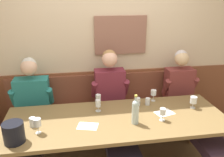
# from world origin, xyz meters

# --- Properties ---
(room_wall_back) EXTENTS (6.80, 0.12, 2.80)m
(room_wall_back) POSITION_xyz_m (0.00, 1.09, 1.40)
(room_wall_back) COLOR beige
(room_wall_back) RESTS_ON ground
(wood_wainscot_panel) EXTENTS (6.80, 0.03, 0.98)m
(wood_wainscot_panel) POSITION_xyz_m (0.00, 1.04, 0.49)
(wood_wainscot_panel) COLOR brown
(wood_wainscot_panel) RESTS_ON ground
(wall_bench) EXTENTS (2.76, 0.42, 0.94)m
(wall_bench) POSITION_xyz_m (0.00, 0.83, 0.28)
(wall_bench) COLOR brown
(wall_bench) RESTS_ON ground
(dining_table) EXTENTS (2.46, 0.92, 0.72)m
(dining_table) POSITION_xyz_m (0.00, 0.12, 0.66)
(dining_table) COLOR olive
(dining_table) RESTS_ON ground
(person_center_left_seat) EXTENTS (0.54, 1.33, 1.27)m
(person_center_left_seat) POSITION_xyz_m (-1.00, 0.44, 0.61)
(person_center_left_seat) COLOR #373031
(person_center_left_seat) RESTS_ON ground
(person_center_right_seat) EXTENTS (0.51, 1.33, 1.33)m
(person_center_right_seat) POSITION_xyz_m (0.03, 0.45, 0.64)
(person_center_right_seat) COLOR #313332
(person_center_right_seat) RESTS_ON ground
(person_left_seat) EXTENTS (0.49, 1.33, 1.29)m
(person_left_seat) POSITION_xyz_m (1.03, 0.44, 0.62)
(person_left_seat) COLOR #292740
(person_left_seat) RESTS_ON ground
(ice_bucket) EXTENTS (0.19, 0.19, 0.20)m
(ice_bucket) POSITION_xyz_m (-1.02, -0.17, 0.82)
(ice_bucket) COLOR black
(ice_bucket) RESTS_ON dining_table
(wine_bottle_green_tall) EXTENTS (0.07, 0.07, 0.33)m
(wine_bottle_green_tall) POSITION_xyz_m (0.17, -0.02, 0.87)
(wine_bottle_green_tall) COLOR #B0C9C7
(wine_bottle_green_tall) RESTS_ON dining_table
(wine_glass_left_end) EXTENTS (0.07, 0.07, 0.14)m
(wine_glass_left_end) POSITION_xyz_m (-0.18, 0.32, 0.81)
(wine_glass_left_end) COLOR silver
(wine_glass_left_end) RESTS_ON dining_table
(wine_glass_right_end) EXTENTS (0.07, 0.07, 0.14)m
(wine_glass_right_end) POSITION_xyz_m (0.48, -0.01, 0.82)
(wine_glass_right_end) COLOR silver
(wine_glass_right_end) RESTS_ON dining_table
(wine_glass_center_rear) EXTENTS (0.08, 0.08, 0.16)m
(wine_glass_center_rear) POSITION_xyz_m (-0.82, -0.05, 0.83)
(wine_glass_center_rear) COLOR silver
(wine_glass_center_rear) RESTS_ON dining_table
(wine_glass_near_bucket) EXTENTS (0.07, 0.07, 0.15)m
(wine_glass_near_bucket) POSITION_xyz_m (0.54, 0.49, 0.83)
(wine_glass_near_bucket) COLOR silver
(wine_glass_near_bucket) RESTS_ON dining_table
(wine_glass_mid_right) EXTENTS (0.08, 0.08, 0.14)m
(wine_glass_mid_right) POSITION_xyz_m (0.95, 0.22, 0.82)
(wine_glass_mid_right) COLOR silver
(wine_glass_mid_right) RESTS_ON dining_table
(wine_glass_center_front) EXTENTS (0.06, 0.06, 0.13)m
(wine_glass_center_front) POSITION_xyz_m (-0.16, 0.49, 0.81)
(wine_glass_center_front) COLOR silver
(wine_glass_center_front) RESTS_ON dining_table
(water_tumbler_left) EXTENTS (0.07, 0.07, 0.10)m
(water_tumbler_left) POSITION_xyz_m (-0.89, 0.09, 0.77)
(water_tumbler_left) COLOR silver
(water_tumbler_left) RESTS_ON dining_table
(water_tumbler_right) EXTENTS (0.07, 0.07, 0.10)m
(water_tumbler_right) POSITION_xyz_m (0.31, 0.39, 0.77)
(water_tumbler_right) COLOR silver
(water_tumbler_right) RESTS_ON dining_table
(water_tumbler_center) EXTENTS (0.06, 0.06, 0.09)m
(water_tumbler_center) POSITION_xyz_m (0.44, 0.39, 0.77)
(water_tumbler_center) COLOR silver
(water_tumbler_center) RESTS_ON dining_table
(tasting_sheet_left_guest) EXTENTS (0.24, 0.20, 0.00)m
(tasting_sheet_left_guest) POSITION_xyz_m (-0.33, -0.00, 0.72)
(tasting_sheet_left_guest) COLOR white
(tasting_sheet_left_guest) RESTS_ON dining_table
(tasting_sheet_right_guest) EXTENTS (0.24, 0.20, 0.00)m
(tasting_sheet_right_guest) POSITION_xyz_m (0.56, 0.15, 0.72)
(tasting_sheet_right_guest) COLOR white
(tasting_sheet_right_guest) RESTS_ON dining_table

